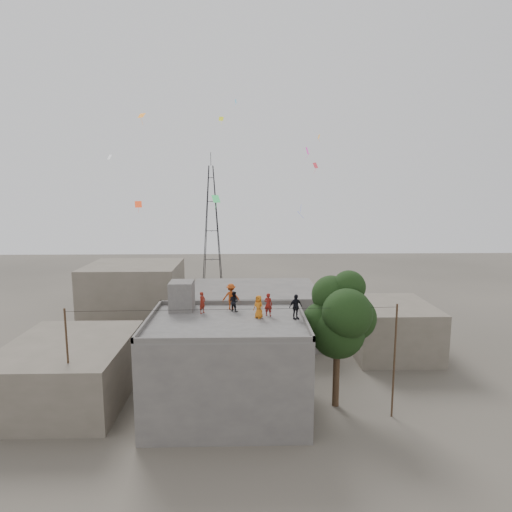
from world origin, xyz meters
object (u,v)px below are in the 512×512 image
Objects in this scene: transmission_tower at (212,224)px; person_red_adult at (268,305)px; tree at (340,317)px; stair_head_box at (182,296)px; person_dark_adult at (296,307)px.

transmission_tower is 39.60m from person_red_adult.
transmission_tower reaches higher than tree.
person_dark_adult is at bearing -17.24° from stair_head_box.
transmission_tower is 40.69m from person_dark_adult.
tree is 0.45× the size of transmission_tower.
person_dark_adult is (8.40, -39.76, -2.15)m from transmission_tower.
person_red_adult is at bearing -80.26° from transmission_tower.
stair_head_box is at bearing -88.77° from transmission_tower.
transmission_tower is at bearing -56.40° from person_red_adult.
person_dark_adult is (1.71, -0.79, 0.05)m from person_red_adult.
tree is at bearing -21.27° from person_dark_adult.
transmission_tower reaches higher than person_red_adult.
stair_head_box is 0.22× the size of tree.
transmission_tower is 13.13× the size of person_red_adult.
transmission_tower is at bearing 106.09° from tree.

